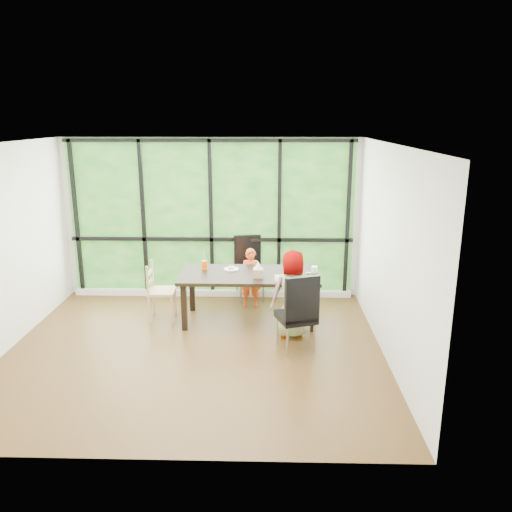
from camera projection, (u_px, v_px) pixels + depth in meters
The scene contains 23 objects.
ground at pixel (195, 350), 6.77m from camera, with size 5.00×5.00×0.00m, color black.
back_wall at pixel (211, 219), 8.58m from camera, with size 5.00×5.00×0.00m, color silver.
foliage_backdrop at pixel (211, 219), 8.56m from camera, with size 4.80×0.02×2.65m, color #1A521A.
window_mullions at pixel (211, 219), 8.53m from camera, with size 4.80×0.06×2.65m, color black, non-canonical shape.
window_sill at pixel (213, 293), 8.83m from camera, with size 4.80×0.12×0.10m, color silver.
dining_table at pixel (250, 297), 7.68m from camera, with size 2.07×0.98×0.75m, color black.
chair_window_leather at pixel (250, 269), 8.53m from camera, with size 0.46×0.46×1.08m, color black.
chair_interior_leather at pixel (296, 311), 6.66m from camera, with size 0.46×0.46×1.08m, color black.
chair_end_beech at pixel (162, 291), 7.71m from camera, with size 0.42×0.40×0.90m, color tan.
child_toddler at pixel (251, 278), 8.22m from camera, with size 0.36×0.23×0.97m, color #D44A16.
child_older at pixel (292, 294), 7.06m from camera, with size 0.61×0.40×1.25m, color gray.
placemat at pixel (290, 278), 7.35m from camera, with size 0.45×0.33×0.01m, color tan.
plate_far at pixel (231, 269), 7.77m from camera, with size 0.23×0.23×0.01m, color white.
plate_near at pixel (286, 278), 7.33m from camera, with size 0.25×0.25×0.02m, color white.
orange_cup at pixel (205, 265), 7.77m from camera, with size 0.09×0.09×0.13m, color #F75800.
green_cup at pixel (308, 276), 7.25m from camera, with size 0.07×0.07×0.12m, color #50B32D.
white_mug at pixel (314, 270), 7.61m from camera, with size 0.10×0.10×0.10m, color white.
tissue_box at pixel (258, 273), 7.39m from camera, with size 0.15×0.15×0.12m, color tan.
crepe_rolls_far at pixel (231, 267), 7.77m from camera, with size 0.10×0.12×0.04m, color tan, non-canonical shape.
crepe_rolls_near at pixel (286, 277), 7.32m from camera, with size 0.15×0.12×0.04m, color tan, non-canonical shape.
straw_white at pixel (204, 258), 7.74m from camera, with size 0.01×0.01×0.20m, color white.
straw_pink at pixel (308, 270), 7.23m from camera, with size 0.01×0.01×0.20m, color pink.
tissue at pixel (258, 265), 7.36m from camera, with size 0.12×0.12×0.11m, color white.
Camera 1 is at (0.98, -6.17, 3.02)m, focal length 35.49 mm.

